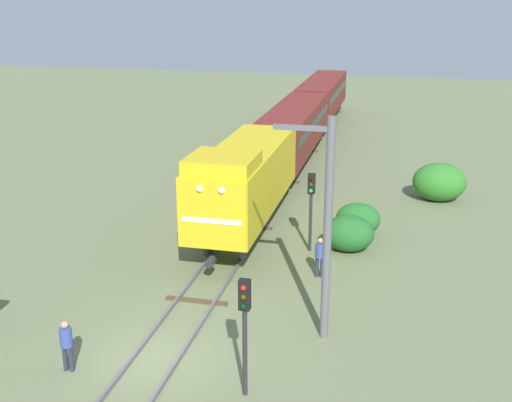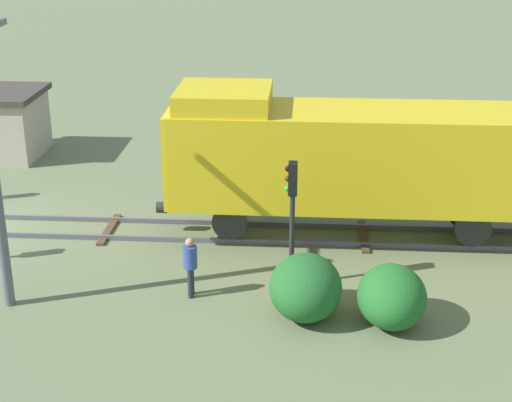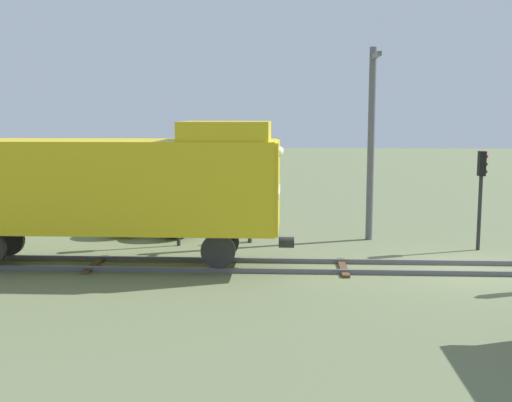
{
  "view_description": "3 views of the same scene",
  "coord_description": "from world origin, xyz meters",
  "px_view_note": "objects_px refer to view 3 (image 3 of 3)",
  "views": [
    {
      "loc": [
        7.14,
        -16.6,
        11.17
      ],
      "look_at": [
        0.93,
        9.99,
        2.2
      ],
      "focal_mm": 45.0,
      "sensor_mm": 36.0,
      "label": 1
    },
    {
      "loc": [
        22.88,
        10.43,
        10.12
      ],
      "look_at": [
        1.5,
        8.96,
        1.75
      ],
      "focal_mm": 55.0,
      "sensor_mm": 36.0,
      "label": 2
    },
    {
      "loc": [
        -20.44,
        5.87,
        5.01
      ],
      "look_at": [
        1.45,
        7.0,
        2.01
      ],
      "focal_mm": 45.0,
      "sensor_mm": 36.0,
      "label": 3
    }
  ],
  "objects_px": {
    "locomotive": "(114,183)",
    "worker_by_signal": "(250,217)",
    "traffic_signal_mid": "(178,180)",
    "traffic_signal_near": "(481,181)",
    "catenary_mast": "(371,139)"
  },
  "relations": [
    {
      "from": "worker_by_signal",
      "to": "catenary_mast",
      "type": "relative_size",
      "value": 0.23
    },
    {
      "from": "worker_by_signal",
      "to": "locomotive",
      "type": "bearing_deg",
      "value": -17.44
    },
    {
      "from": "traffic_signal_near",
      "to": "worker_by_signal",
      "type": "height_order",
      "value": "traffic_signal_near"
    },
    {
      "from": "locomotive",
      "to": "worker_by_signal",
      "type": "xyz_separation_m",
      "value": [
        4.2,
        -4.17,
        -1.78
      ]
    },
    {
      "from": "traffic_signal_mid",
      "to": "worker_by_signal",
      "type": "relative_size",
      "value": 2.12
    },
    {
      "from": "traffic_signal_mid",
      "to": "catenary_mast",
      "type": "bearing_deg",
      "value": -78.28
    },
    {
      "from": "traffic_signal_near",
      "to": "catenary_mast",
      "type": "distance_m",
      "value": 4.42
    },
    {
      "from": "catenary_mast",
      "to": "traffic_signal_near",
      "type": "bearing_deg",
      "value": -114.55
    },
    {
      "from": "locomotive",
      "to": "traffic_signal_near",
      "type": "xyz_separation_m",
      "value": [
        3.2,
        -12.7,
        -0.22
      ]
    },
    {
      "from": "locomotive",
      "to": "worker_by_signal",
      "type": "distance_m",
      "value": 6.18
    },
    {
      "from": "locomotive",
      "to": "catenary_mast",
      "type": "xyz_separation_m",
      "value": [
        4.93,
        -8.9,
        1.25
      ]
    },
    {
      "from": "locomotive",
      "to": "traffic_signal_near",
      "type": "distance_m",
      "value": 13.09
    },
    {
      "from": "traffic_signal_mid",
      "to": "catenary_mast",
      "type": "xyz_separation_m",
      "value": [
        1.53,
        -7.4,
        1.49
      ]
    },
    {
      "from": "traffic_signal_mid",
      "to": "catenary_mast",
      "type": "distance_m",
      "value": 7.7
    },
    {
      "from": "traffic_signal_near",
      "to": "traffic_signal_mid",
      "type": "xyz_separation_m",
      "value": [
        0.2,
        11.2,
        -0.03
      ]
    }
  ]
}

